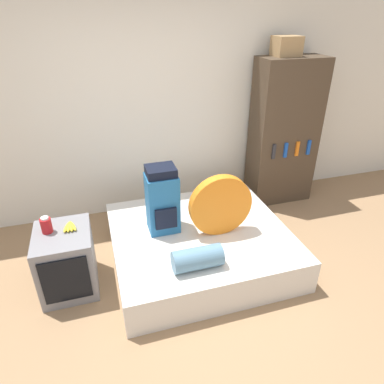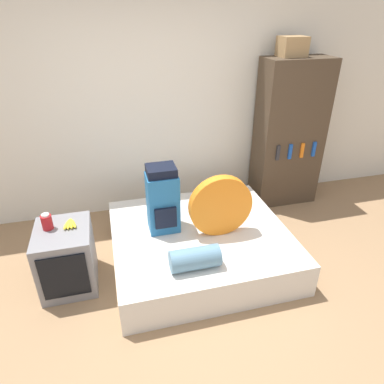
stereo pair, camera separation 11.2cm
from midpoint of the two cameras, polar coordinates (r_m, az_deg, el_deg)
ground_plane at (r=3.06m, az=0.59°, el=-20.72°), size 16.00×16.00×0.00m
wall_back at (r=4.10m, az=-8.09°, el=13.94°), size 8.00×0.05×2.60m
bed at (r=3.55m, az=0.38°, el=-8.65°), size 1.72×1.58×0.34m
backpack at (r=3.31m, az=-5.93°, el=-1.40°), size 0.30×0.29×0.68m
tent_bag at (r=3.27m, az=3.78°, el=-2.23°), size 0.61×0.10×0.61m
sleeping_roll at (r=2.95m, az=-0.20°, el=-11.00°), size 0.43×0.19×0.19m
television at (r=3.36m, az=-21.05°, el=-10.66°), size 0.48×0.57×0.60m
canister at (r=3.22m, az=-24.05°, el=-5.07°), size 0.09×0.09×0.15m
banana_bunch at (r=3.23m, az=-20.63°, el=-5.40°), size 0.13×0.17×0.04m
bookshelf at (r=4.50m, az=14.37°, el=9.46°), size 0.81×0.43×1.82m
cardboard_box at (r=4.28m, az=14.70°, el=22.47°), size 0.29×0.24×0.21m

